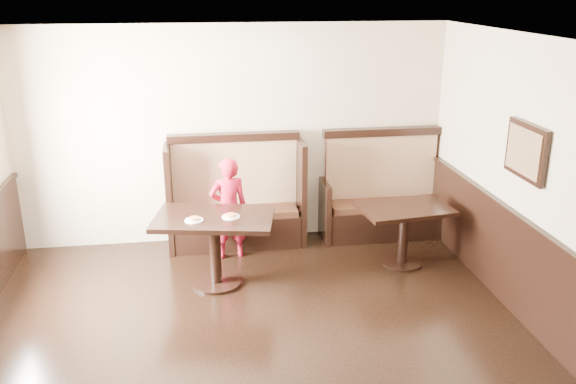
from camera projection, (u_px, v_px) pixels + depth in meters
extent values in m
plane|color=#CCB293|center=(233.00, 136.00, 7.80)|extent=(5.50, 0.00, 5.50)
plane|color=white|center=(261.00, 55.00, 4.07)|extent=(7.00, 7.00, 0.00)
cube|color=black|center=(526.00, 151.00, 5.93)|extent=(0.04, 0.70, 0.55)
cube|color=olive|center=(524.00, 151.00, 5.93)|extent=(0.01, 0.60, 0.45)
cube|color=black|center=(237.00, 230.00, 7.92)|extent=(1.60, 0.50, 0.42)
cube|color=#3D2113|center=(237.00, 212.00, 7.84)|extent=(1.54, 0.46, 0.09)
cube|color=#450D16|center=(235.00, 175.00, 7.89)|extent=(1.60, 0.12, 0.92)
cube|color=black|center=(234.00, 137.00, 7.73)|extent=(1.68, 0.16, 0.10)
cube|color=black|center=(170.00, 197.00, 7.74)|extent=(0.07, 0.72, 1.36)
cube|color=black|center=(300.00, 190.00, 7.98)|extent=(0.07, 0.72, 1.36)
cube|color=black|center=(382.00, 222.00, 8.20)|extent=(1.50, 0.50, 0.42)
cube|color=#3D2113|center=(383.00, 204.00, 8.12)|extent=(1.44, 0.46, 0.09)
cube|color=#450D16|center=(380.00, 168.00, 8.17)|extent=(1.50, 0.12, 0.92)
cube|color=black|center=(382.00, 132.00, 8.01)|extent=(1.58, 0.16, 0.10)
cube|color=black|center=(323.00, 209.00, 8.12)|extent=(0.07, 0.72, 0.80)
cube|color=black|center=(436.00, 203.00, 8.34)|extent=(0.07, 0.72, 0.80)
cube|color=black|center=(214.00, 219.00, 6.69)|extent=(1.43, 1.04, 0.05)
cylinder|color=black|center=(215.00, 253.00, 6.83)|extent=(0.13, 0.13, 0.76)
cylinder|color=black|center=(217.00, 282.00, 6.95)|extent=(0.56, 0.56, 0.03)
cube|color=black|center=(405.00, 209.00, 7.23)|extent=(1.14, 0.82, 0.05)
cylinder|color=black|center=(403.00, 237.00, 7.35)|extent=(0.12, 0.12, 0.67)
cylinder|color=black|center=(401.00, 262.00, 7.46)|extent=(0.50, 0.50, 0.03)
imported|color=#AC1229|center=(229.00, 208.00, 7.44)|extent=(0.51, 0.38, 1.29)
cylinder|color=white|center=(194.00, 220.00, 6.56)|extent=(0.20, 0.20, 0.01)
cylinder|color=tan|center=(194.00, 219.00, 6.56)|extent=(0.12, 0.12, 0.02)
cylinder|color=#EABA54|center=(194.00, 218.00, 6.55)|extent=(0.11, 0.11, 0.01)
cylinder|color=white|center=(231.00, 217.00, 6.66)|extent=(0.20, 0.20, 0.01)
cylinder|color=tan|center=(231.00, 215.00, 6.65)|extent=(0.12, 0.12, 0.02)
cylinder|color=#EABA54|center=(231.00, 214.00, 6.65)|extent=(0.11, 0.11, 0.01)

